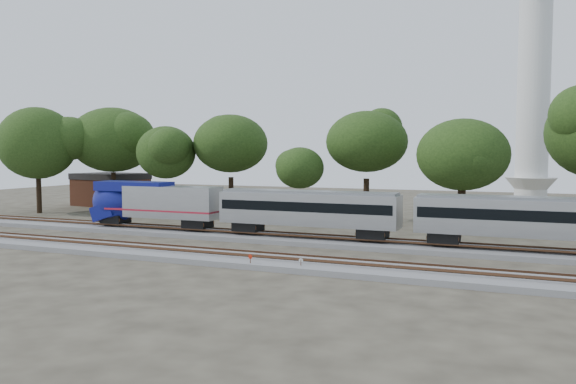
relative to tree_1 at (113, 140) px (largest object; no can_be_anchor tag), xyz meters
name	(u,v)px	position (x,y,z in m)	size (l,w,h in m)	color
ground	(216,249)	(28.82, -22.24, -9.58)	(160.00, 160.00, 0.00)	#383328
track_far	(249,236)	(28.82, -16.24, -9.38)	(160.00, 5.00, 0.73)	slate
track_near	(190,255)	(28.82, -26.24, -9.38)	(160.00, 5.00, 0.73)	slate
switch_stand_red	(250,260)	(34.94, -28.35, -8.94)	(0.32, 0.11, 1.00)	#512D19
switch_stand_white	(301,263)	(38.37, -27.75, -9.02)	(0.28, 0.09, 0.89)	#512D19
switch_lever	(243,265)	(34.17, -27.91, -9.43)	(0.50, 0.30, 0.30)	#512D19
brick_building	(111,189)	(-4.67, 4.88, -7.16)	(11.02, 8.60, 4.81)	brown
tree_0	(37,143)	(-6.21, -7.11, -0.52)	(9.23, 9.23, 13.01)	black
tree_1	(113,140)	(0.00, 0.00, 0.00)	(9.75, 9.75, 13.75)	black
tree_2	(166,153)	(11.03, -3.47, -1.73)	(8.00, 8.00, 11.28)	black
tree_3	(231,144)	(18.54, -0.56, -0.64)	(9.11, 9.11, 12.84)	black
tree_4	(300,168)	(28.88, -3.61, -3.47)	(6.24, 6.24, 8.80)	black
tree_5	(367,142)	(35.40, 0.58, -0.50)	(9.25, 9.25, 13.04)	black
tree_6	(462,155)	(46.21, -3.15, -1.95)	(7.77, 7.77, 10.96)	black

